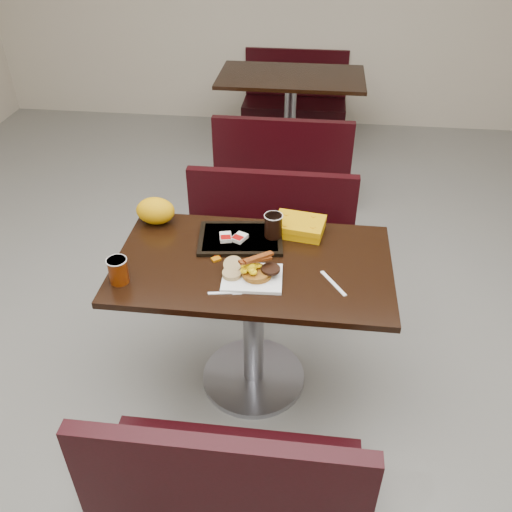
# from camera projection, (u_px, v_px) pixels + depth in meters

# --- Properties ---
(floor) EXTENTS (6.00, 7.00, 0.01)m
(floor) POSITION_uv_depth(u_px,v_px,m) (254.00, 378.00, 2.79)
(floor) COLOR gray
(floor) RESTS_ON ground
(table_near) EXTENTS (1.20, 0.70, 0.75)m
(table_near) POSITION_uv_depth(u_px,v_px,m) (253.00, 325.00, 2.57)
(table_near) COLOR black
(table_near) RESTS_ON floor
(bench_near_s) EXTENTS (1.00, 0.46, 0.72)m
(bench_near_s) POSITION_uv_depth(u_px,v_px,m) (231.00, 456.00, 2.02)
(bench_near_s) COLOR black
(bench_near_s) RESTS_ON floor
(bench_near_n) EXTENTS (1.00, 0.46, 0.72)m
(bench_near_n) POSITION_uv_depth(u_px,v_px,m) (268.00, 244.00, 3.14)
(bench_near_n) COLOR black
(bench_near_n) RESTS_ON floor
(table_far) EXTENTS (1.20, 0.70, 0.75)m
(table_far) POSITION_uv_depth(u_px,v_px,m) (290.00, 119.00, 4.66)
(table_far) COLOR black
(table_far) RESTS_ON floor
(bench_far_s) EXTENTS (1.00, 0.46, 0.72)m
(bench_far_s) POSITION_uv_depth(u_px,v_px,m) (284.00, 155.00, 4.11)
(bench_far_s) COLOR black
(bench_far_s) RESTS_ON floor
(bench_far_n) EXTENTS (1.00, 0.46, 0.72)m
(bench_far_n) POSITION_uv_depth(u_px,v_px,m) (295.00, 93.00, 5.24)
(bench_far_n) COLOR black
(bench_far_n) RESTS_ON floor
(platter) EXTENTS (0.26, 0.21, 0.01)m
(platter) POSITION_uv_depth(u_px,v_px,m) (252.00, 278.00, 2.25)
(platter) COLOR white
(platter) RESTS_ON table_near
(pancake_stack) EXTENTS (0.12, 0.12, 0.03)m
(pancake_stack) POSITION_uv_depth(u_px,v_px,m) (257.00, 273.00, 2.24)
(pancake_stack) COLOR #914E18
(pancake_stack) RESTS_ON platter
(sausage_patty) EXTENTS (0.09, 0.09, 0.01)m
(sausage_patty) POSITION_uv_depth(u_px,v_px,m) (271.00, 269.00, 2.23)
(sausage_patty) COLOR black
(sausage_patty) RESTS_ON pancake_stack
(scrambled_eggs) EXTENTS (0.10, 0.09, 0.04)m
(scrambled_eggs) POSITION_uv_depth(u_px,v_px,m) (250.00, 267.00, 2.22)
(scrambled_eggs) COLOR #FFEF05
(scrambled_eggs) RESTS_ON pancake_stack
(bacon_strips) EXTENTS (0.16, 0.14, 0.01)m
(bacon_strips) POSITION_uv_depth(u_px,v_px,m) (255.00, 259.00, 2.21)
(bacon_strips) COLOR #411104
(bacon_strips) RESTS_ON scrambled_eggs
(muffin_bottom) EXTENTS (0.09, 0.09, 0.02)m
(muffin_bottom) POSITION_uv_depth(u_px,v_px,m) (232.00, 274.00, 2.24)
(muffin_bottom) COLOR tan
(muffin_bottom) RESTS_ON platter
(muffin_top) EXTENTS (0.09, 0.09, 0.05)m
(muffin_top) POSITION_uv_depth(u_px,v_px,m) (233.00, 265.00, 2.27)
(muffin_top) COLOR tan
(muffin_top) RESTS_ON platter
(coffee_cup_near) EXTENTS (0.09, 0.09, 0.11)m
(coffee_cup_near) POSITION_uv_depth(u_px,v_px,m) (118.00, 271.00, 2.21)
(coffee_cup_near) COLOR #913705
(coffee_cup_near) RESTS_ON table_near
(fork) EXTENTS (0.14, 0.05, 0.00)m
(fork) POSITION_uv_depth(u_px,v_px,m) (220.00, 293.00, 2.17)
(fork) COLOR white
(fork) RESTS_ON table_near
(knife) EXTENTS (0.11, 0.16, 0.00)m
(knife) POSITION_uv_depth(u_px,v_px,m) (333.00, 283.00, 2.23)
(knife) COLOR white
(knife) RESTS_ON table_near
(condiment_syrup) EXTENTS (0.05, 0.05, 0.01)m
(condiment_syrup) POSITION_uv_depth(u_px,v_px,m) (216.00, 259.00, 2.36)
(condiment_syrup) COLOR #AD5B07
(condiment_syrup) RESTS_ON table_near
(condiment_ketchup) EXTENTS (0.04, 0.04, 0.01)m
(condiment_ketchup) POSITION_uv_depth(u_px,v_px,m) (218.00, 255.00, 2.38)
(condiment_ketchup) COLOR #8C0504
(condiment_ketchup) RESTS_ON table_near
(tray) EXTENTS (0.41, 0.31, 0.02)m
(tray) POSITION_uv_depth(u_px,v_px,m) (240.00, 238.00, 2.48)
(tray) COLOR black
(tray) RESTS_ON table_near
(hashbrown_sleeve_left) EXTENTS (0.07, 0.08, 0.02)m
(hashbrown_sleeve_left) POSITION_uv_depth(u_px,v_px,m) (226.00, 237.00, 2.46)
(hashbrown_sleeve_left) COLOR silver
(hashbrown_sleeve_left) RESTS_ON tray
(hashbrown_sleeve_right) EXTENTS (0.08, 0.09, 0.02)m
(hashbrown_sleeve_right) POSITION_uv_depth(u_px,v_px,m) (240.00, 238.00, 2.45)
(hashbrown_sleeve_right) COLOR silver
(hashbrown_sleeve_right) RESTS_ON tray
(coffee_cup_far) EXTENTS (0.10, 0.10, 0.11)m
(coffee_cup_far) POSITION_uv_depth(u_px,v_px,m) (273.00, 226.00, 2.45)
(coffee_cup_far) COLOR black
(coffee_cup_far) RESTS_ON tray
(clamshell) EXTENTS (0.25, 0.21, 0.06)m
(clamshell) POSITION_uv_depth(u_px,v_px,m) (299.00, 226.00, 2.52)
(clamshell) COLOR #CC8B03
(clamshell) RESTS_ON table_near
(paper_bag) EXTENTS (0.22, 0.20, 0.13)m
(paper_bag) POSITION_uv_depth(u_px,v_px,m) (155.00, 211.00, 2.57)
(paper_bag) COLOR orange
(paper_bag) RESTS_ON table_near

